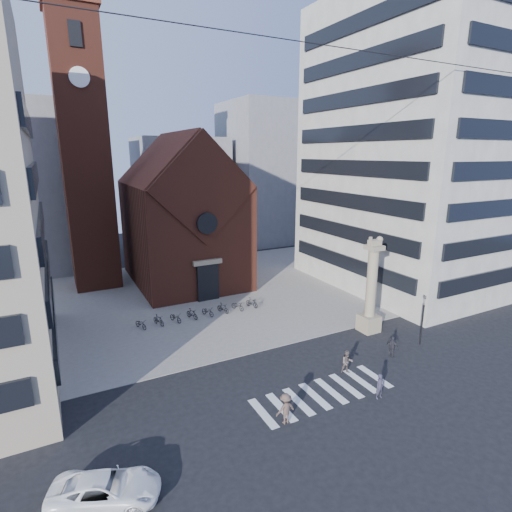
# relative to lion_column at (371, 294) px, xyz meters

# --- Properties ---
(ground) EXTENTS (120.00, 120.00, 0.00)m
(ground) POSITION_rel_lion_column_xyz_m (-10.01, -3.00, -3.46)
(ground) COLOR black
(ground) RESTS_ON ground
(piazza) EXTENTS (46.00, 30.00, 0.05)m
(piazza) POSITION_rel_lion_column_xyz_m (-10.01, 16.00, -3.43)
(piazza) COLOR #9C948E
(piazza) RESTS_ON ground
(zebra_crossing) EXTENTS (10.20, 3.20, 0.01)m
(zebra_crossing) POSITION_rel_lion_column_xyz_m (-9.46, -6.00, -3.45)
(zebra_crossing) COLOR white
(zebra_crossing) RESTS_ON ground
(church) EXTENTS (12.00, 16.65, 18.00)m
(church) POSITION_rel_lion_column_xyz_m (-10.01, 22.04, 4.53)
(church) COLOR maroon
(church) RESTS_ON ground
(campanile) EXTENTS (5.50, 5.50, 31.20)m
(campanile) POSITION_rel_lion_column_xyz_m (-20.01, 25.00, 12.28)
(campanile) COLOR maroon
(campanile) RESTS_ON ground
(building_right) EXTENTS (18.00, 22.00, 32.00)m
(building_right) POSITION_rel_lion_column_xyz_m (13.99, 9.00, 12.54)
(building_right) COLOR beige
(building_right) RESTS_ON ground
(bg_block_mid) EXTENTS (14.00, 12.00, 18.00)m
(bg_block_mid) POSITION_rel_lion_column_xyz_m (-4.01, 42.00, 5.54)
(bg_block_mid) COLOR gray
(bg_block_mid) RESTS_ON ground
(bg_block_right) EXTENTS (16.00, 14.00, 24.00)m
(bg_block_right) POSITION_rel_lion_column_xyz_m (11.99, 39.00, 8.54)
(bg_block_right) COLOR gray
(bg_block_right) RESTS_ON ground
(lion_column) EXTENTS (1.63, 1.60, 8.68)m
(lion_column) POSITION_rel_lion_column_xyz_m (0.00, 0.00, 0.00)
(lion_column) COLOR gray
(lion_column) RESTS_ON ground
(traffic_light) EXTENTS (0.13, 0.16, 4.30)m
(traffic_light) POSITION_rel_lion_column_xyz_m (1.99, -4.00, -1.17)
(traffic_light) COLOR black
(traffic_light) RESTS_ON ground
(white_car) EXTENTS (5.41, 3.89, 1.37)m
(white_car) POSITION_rel_lion_column_xyz_m (-23.42, -8.38, -2.77)
(white_car) COLOR white
(white_car) RESTS_ON ground
(pedestrian_0) EXTENTS (0.63, 0.41, 1.72)m
(pedestrian_0) POSITION_rel_lion_column_xyz_m (-6.52, -8.10, -2.60)
(pedestrian_0) COLOR #302E40
(pedestrian_0) RESTS_ON ground
(pedestrian_1) EXTENTS (1.03, 0.92, 1.74)m
(pedestrian_1) POSITION_rel_lion_column_xyz_m (-6.40, -4.70, -2.59)
(pedestrian_1) COLOR #5E504B
(pedestrian_1) RESTS_ON ground
(pedestrian_2) EXTENTS (0.73, 1.08, 1.71)m
(pedestrian_2) POSITION_rel_lion_column_xyz_m (-1.69, -4.45, -2.60)
(pedestrian_2) COLOR #2B2A32
(pedestrian_2) RESTS_ON ground
(pedestrian_3) EXTENTS (1.27, 0.77, 1.90)m
(pedestrian_3) POSITION_rel_lion_column_xyz_m (-13.24, -7.37, -2.50)
(pedestrian_3) COLOR brown
(pedestrian_3) RESTS_ON ground
(scooter_0) EXTENTS (1.14, 1.78, 0.88)m
(scooter_0) POSITION_rel_lion_column_xyz_m (-18.07, 9.79, -2.97)
(scooter_0) COLOR black
(scooter_0) RESTS_ON piazza
(scooter_1) EXTENTS (1.01, 1.69, 0.98)m
(scooter_1) POSITION_rel_lion_column_xyz_m (-16.46, 9.79, -2.92)
(scooter_1) COLOR black
(scooter_1) RESTS_ON piazza
(scooter_2) EXTENTS (1.14, 1.78, 0.88)m
(scooter_2) POSITION_rel_lion_column_xyz_m (-14.85, 9.79, -2.97)
(scooter_2) COLOR black
(scooter_2) RESTS_ON piazza
(scooter_3) EXTENTS (1.01, 1.69, 0.98)m
(scooter_3) POSITION_rel_lion_column_xyz_m (-13.24, 9.79, -2.92)
(scooter_3) COLOR black
(scooter_3) RESTS_ON piazza
(scooter_4) EXTENTS (1.14, 1.78, 0.88)m
(scooter_4) POSITION_rel_lion_column_xyz_m (-11.63, 9.79, -2.97)
(scooter_4) COLOR black
(scooter_4) RESTS_ON piazza
(scooter_5) EXTENTS (1.01, 1.69, 0.98)m
(scooter_5) POSITION_rel_lion_column_xyz_m (-10.02, 9.79, -2.92)
(scooter_5) COLOR black
(scooter_5) RESTS_ON piazza
(scooter_6) EXTENTS (1.14, 1.78, 0.88)m
(scooter_6) POSITION_rel_lion_column_xyz_m (-8.40, 9.79, -2.97)
(scooter_6) COLOR black
(scooter_6) RESTS_ON piazza
(scooter_7) EXTENTS (1.01, 1.69, 0.98)m
(scooter_7) POSITION_rel_lion_column_xyz_m (-6.79, 9.79, -2.92)
(scooter_7) COLOR black
(scooter_7) RESTS_ON piazza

